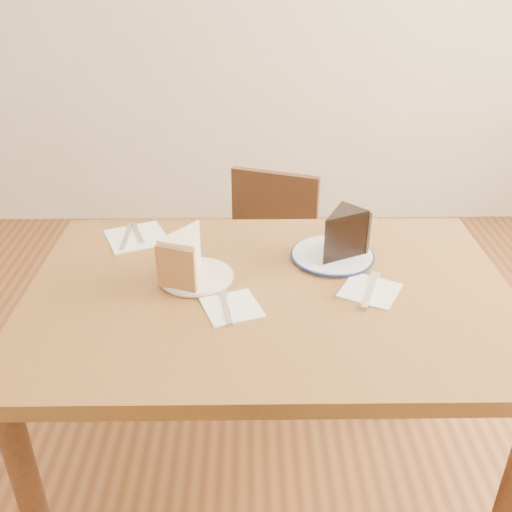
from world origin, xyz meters
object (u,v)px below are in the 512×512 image
Objects in this scene: carrot_cake at (189,255)px; chocolate_cake at (339,237)px; table at (269,322)px; plate_navy at (332,256)px; chair_far at (264,272)px; plate_cream at (196,277)px.

chocolate_cake is (0.39, 0.09, 0.00)m from carrot_cake.
table is 8.72× the size of carrot_cake.
table is 5.54× the size of plate_navy.
chair_far is 0.59m from plate_navy.
table is at bearing 82.42° from chocolate_cake.
chair_far is 3.60× the size of plate_navy.
table is at bearing 3.96° from carrot_cake.
plate_cream and plate_navy have the same top height.
chocolate_cake is at bearing 37.22° from table.
plate_cream is (-0.19, 0.05, 0.10)m from table.
plate_cream is 0.84× the size of plate_navy.
carrot_cake is (-0.20, -0.56, 0.38)m from chair_far.
carrot_cake is 1.07× the size of chocolate_cake.
chocolate_cake is (0.01, -0.01, 0.06)m from plate_navy.
chair_far is at bearing 110.69° from plate_navy.
table is at bearing 109.59° from chair_far.
chair_far is 0.68m from plate_cream.
plate_navy is 0.39m from carrot_cake.
plate_cream is 0.38m from plate_navy.
table is 1.54× the size of chair_far.
carrot_cake is (-0.02, 0.01, 0.06)m from plate_cream.
chair_far is at bearing -23.43° from chocolate_cake.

